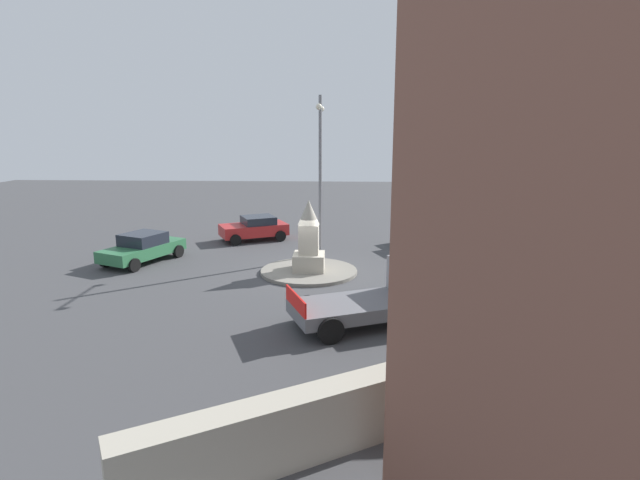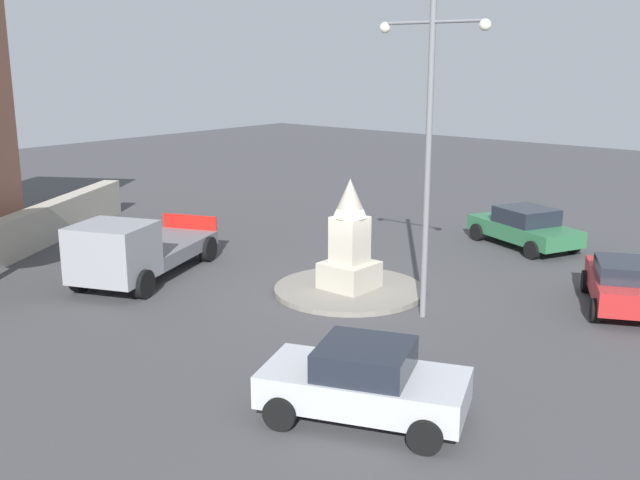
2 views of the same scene
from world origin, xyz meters
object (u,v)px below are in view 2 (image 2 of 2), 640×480
object	(u,v)px
monument	(350,242)
car_red_waiting	(627,283)
truck_grey_parked_left	(133,251)
car_silver_near_island	(364,382)
car_green_passing	(525,227)
streetlamp	(429,135)

from	to	relation	value
monument	car_red_waiting	distance (m)	7.66
monument	truck_grey_parked_left	world-z (taller)	monument
car_silver_near_island	car_red_waiting	bearing A→B (deg)	80.07
car_red_waiting	car_green_passing	size ratio (longest dim) A/B	0.92
truck_grey_parked_left	car_green_passing	bearing A→B (deg)	58.69
streetlamp	truck_grey_parked_left	distance (m)	9.69
car_red_waiting	car_silver_near_island	world-z (taller)	car_silver_near_island
car_green_passing	truck_grey_parked_left	distance (m)	13.74
car_green_passing	truck_grey_parked_left	world-z (taller)	truck_grey_parked_left
car_green_passing	truck_grey_parked_left	bearing A→B (deg)	-121.31
monument	car_silver_near_island	bearing A→B (deg)	-50.11
car_silver_near_island	car_green_passing	distance (m)	14.70
car_silver_near_island	monument	bearing A→B (deg)	129.89
streetlamp	truck_grey_parked_left	size ratio (longest dim) A/B	1.31
streetlamp	car_green_passing	xyz separation A→B (m)	(-1.23, 8.69, -4.07)
monument	car_red_waiting	size ratio (longest dim) A/B	0.76
monument	streetlamp	xyz separation A→B (m)	(2.77, -0.39, 3.30)
car_silver_near_island	truck_grey_parked_left	size ratio (longest dim) A/B	0.69
car_red_waiting	truck_grey_parked_left	size ratio (longest dim) A/B	0.69
monument	streetlamp	world-z (taller)	streetlamp
monument	car_green_passing	size ratio (longest dim) A/B	0.70
monument	car_silver_near_island	xyz separation A→B (m)	(5.01, -5.99, -0.74)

